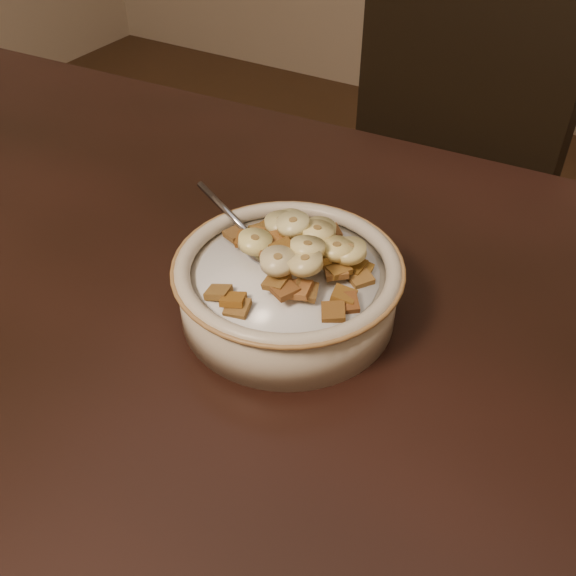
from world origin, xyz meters
The scene contains 47 objects.
table centered at (0.00, 0.00, 0.73)m, with size 1.40×0.90×0.04m, color black.
chair centered at (0.20, 0.56, 0.45)m, with size 0.40×0.40×0.90m, color black.
cereal_bowl centered at (0.25, 0.07, 0.77)m, with size 0.20×0.20×0.05m, color tan.
milk centered at (0.25, 0.07, 0.80)m, with size 0.17×0.17×0.00m, color silver.
spoon centered at (0.22, 0.09, 0.80)m, with size 0.04×0.05×0.01m, color #9498A6.
cereal_square_0 centered at (0.24, 0.00, 0.80)m, with size 0.02×0.02×0.01m, color brown.
cereal_square_1 centered at (0.18, 0.09, 0.81)m, with size 0.02×0.02×0.01m, color brown.
cereal_square_2 centered at (0.31, 0.10, 0.81)m, with size 0.02×0.02×0.01m, color #8A5C1B.
cereal_square_3 centered at (0.26, 0.14, 0.81)m, with size 0.02×0.02×0.01m, color brown.
cereal_square_4 centered at (0.28, 0.04, 0.81)m, with size 0.02×0.02×0.01m, color brown.
cereal_square_5 centered at (0.21, 0.01, 0.80)m, with size 0.02×0.02×0.01m, color brown.
cereal_square_6 centered at (0.28, 0.10, 0.81)m, with size 0.02×0.02×0.01m, color brown.
cereal_square_7 centered at (0.29, 0.08, 0.81)m, with size 0.02×0.02×0.01m, color #926134.
cereal_square_8 centered at (0.27, 0.08, 0.82)m, with size 0.02×0.02×0.01m, color #9C6C21.
cereal_square_9 centered at (0.24, 0.14, 0.80)m, with size 0.02×0.02×0.01m, color brown.
cereal_square_10 centered at (0.23, 0.07, 0.82)m, with size 0.02×0.02×0.01m, color brown.
cereal_square_11 centered at (0.23, 0.14, 0.80)m, with size 0.02×0.02×0.01m, color brown.
cereal_square_12 centered at (0.23, 0.09, 0.82)m, with size 0.02×0.02×0.01m, color brown.
cereal_square_13 centered at (0.28, 0.05, 0.81)m, with size 0.02×0.02×0.01m, color brown.
cereal_square_14 centered at (0.20, 0.13, 0.80)m, with size 0.02×0.02×0.01m, color brown.
cereal_square_15 centered at (0.32, 0.06, 0.80)m, with size 0.02×0.02×0.01m, color brown.
cereal_square_16 centered at (0.24, 0.07, 0.83)m, with size 0.02×0.02×0.01m, color brown.
cereal_square_17 centered at (0.23, 0.11, 0.81)m, with size 0.02×0.02×0.01m, color brown.
cereal_square_18 centered at (0.31, 0.06, 0.81)m, with size 0.02×0.02×0.01m, color brown.
cereal_square_19 centered at (0.30, 0.10, 0.81)m, with size 0.02×0.02×0.01m, color brown.
cereal_square_20 centered at (0.23, 0.12, 0.81)m, with size 0.02×0.02×0.01m, color #8F511A.
cereal_square_21 centered at (0.29, 0.09, 0.81)m, with size 0.02×0.02×0.01m, color brown.
cereal_square_22 centered at (0.31, 0.04, 0.80)m, with size 0.02×0.02×0.01m, color brown.
cereal_square_23 centered at (0.25, 0.04, 0.81)m, with size 0.02×0.02×0.01m, color olive.
cereal_square_24 centered at (0.24, 0.09, 0.82)m, with size 0.02×0.02×0.01m, color brown.
cereal_square_25 centered at (0.23, 0.01, 0.81)m, with size 0.02×0.02×0.01m, color brown.
cereal_square_26 centered at (0.20, 0.11, 0.80)m, with size 0.02×0.02×0.01m, color brown.
cereal_square_27 centered at (0.31, 0.09, 0.80)m, with size 0.02×0.02×0.01m, color brown.
cereal_square_28 centered at (0.20, 0.10, 0.81)m, with size 0.02×0.02×0.01m, color brown.
cereal_square_29 centered at (0.27, 0.04, 0.81)m, with size 0.02×0.02×0.01m, color brown.
cereal_square_30 centered at (0.19, 0.09, 0.81)m, with size 0.02×0.02×0.01m, color brown.
banana_slice_0 centered at (0.21, 0.11, 0.82)m, with size 0.03×0.03×0.01m, color #D6C678.
banana_slice_1 centered at (0.25, 0.05, 0.83)m, with size 0.03×0.03×0.01m, color beige.
banana_slice_2 centered at (0.27, 0.06, 0.83)m, with size 0.03×0.03×0.01m, color #D2C079.
banana_slice_3 centered at (0.22, 0.12, 0.82)m, with size 0.03×0.03×0.01m, color #ECE282.
banana_slice_4 centered at (0.26, 0.11, 0.83)m, with size 0.03×0.03×0.01m, color #F9E68B.
banana_slice_5 centered at (0.29, 0.10, 0.82)m, with size 0.03×0.03×0.01m, color beige.
banana_slice_6 centered at (0.25, 0.12, 0.82)m, with size 0.03×0.03×0.01m, color #C7BD66.
banana_slice_7 centered at (0.27, 0.08, 0.83)m, with size 0.03×0.03×0.01m, color #E3D475.
banana_slice_8 centered at (0.24, 0.10, 0.83)m, with size 0.03×0.03×0.01m, color beige.
banana_slice_9 centered at (0.22, 0.07, 0.82)m, with size 0.03×0.03×0.01m, color #F6E17B.
banana_slice_10 centered at (0.28, 0.10, 0.82)m, with size 0.03×0.03×0.01m, color #F8DA87.
Camera 1 is at (0.48, -0.32, 1.17)m, focal length 40.00 mm.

